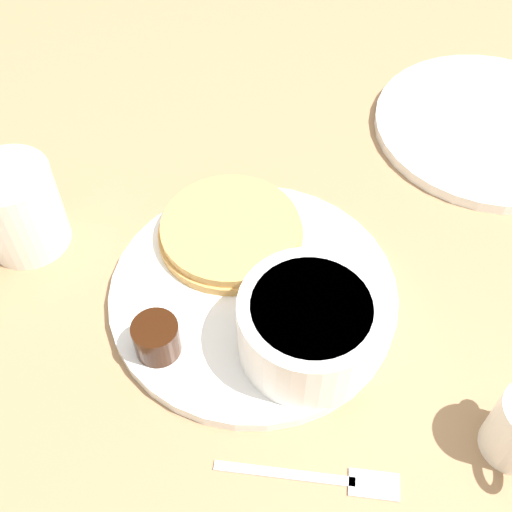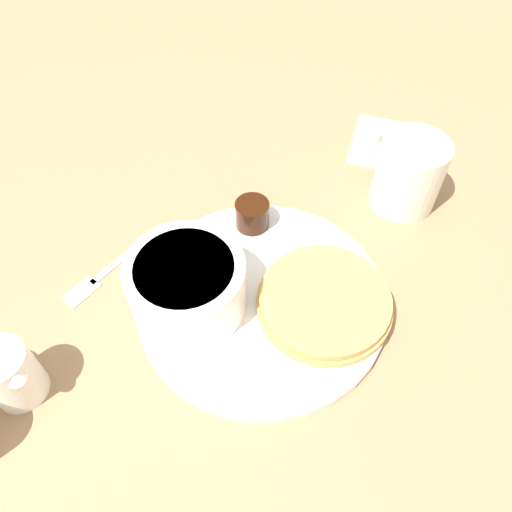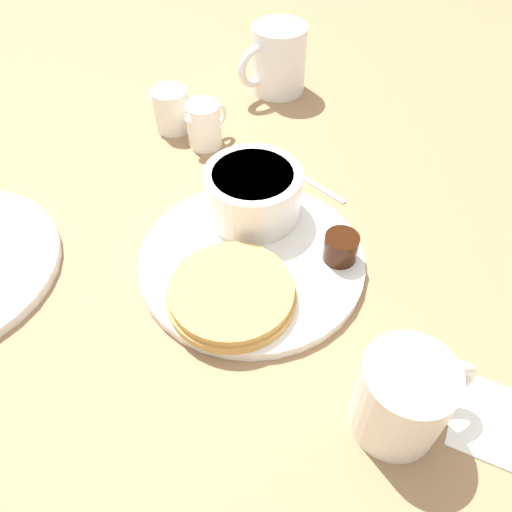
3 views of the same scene
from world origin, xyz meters
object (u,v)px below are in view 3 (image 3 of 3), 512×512
plate (252,260)px  creamer_pitcher_far (172,109)px  creamer_pitcher_near (204,124)px  bowl (253,192)px  coffee_mug (404,397)px  second_mug (277,60)px  fork (295,172)px

plate → creamer_pitcher_far: (0.24, -0.16, 0.03)m
creamer_pitcher_near → creamer_pitcher_far: bearing=-5.4°
bowl → creamer_pitcher_near: (0.14, -0.09, -0.01)m
bowl → creamer_pitcher_far: bowl is taller
plate → bowl: size_ratio=2.22×
plate → coffee_mug: coffee_mug is taller
coffee_mug → second_mug: second_mug is taller
plate → coffee_mug: bearing=158.0°
bowl → creamer_pitcher_far: size_ratio=1.65×
creamer_pitcher_far → fork: creamer_pitcher_far is taller
plate → second_mug: size_ratio=2.13×
plate → bowl: bowl is taller
second_mug → coffee_mug: bearing=132.4°
bowl → fork: size_ratio=0.83×
coffee_mug → creamer_pitcher_near: coffee_mug is taller
fork → coffee_mug: bearing=134.8°
coffee_mug → creamer_pitcher_far: (0.45, -0.24, -0.01)m
second_mug → creamer_pitcher_far: bearing=68.9°
coffee_mug → creamer_pitcher_near: bearing=-31.4°
plate → creamer_pitcher_near: (0.18, -0.15, 0.03)m
coffee_mug → fork: (0.25, -0.25, -0.04)m
creamer_pitcher_far → second_mug: 0.19m
plate → fork: bearing=-76.1°
coffee_mug → creamer_pitcher_far: coffee_mug is taller
creamer_pitcher_near → fork: bearing=-174.6°
creamer_pitcher_far → fork: bearing=-178.0°
fork → plate: bearing=103.9°
plate → creamer_pitcher_near: 0.24m
creamer_pitcher_far → second_mug: second_mug is taller
plate → creamer_pitcher_far: creamer_pitcher_far is taller
creamer_pitcher_far → second_mug: size_ratio=0.58×
second_mug → plate: bearing=117.7°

